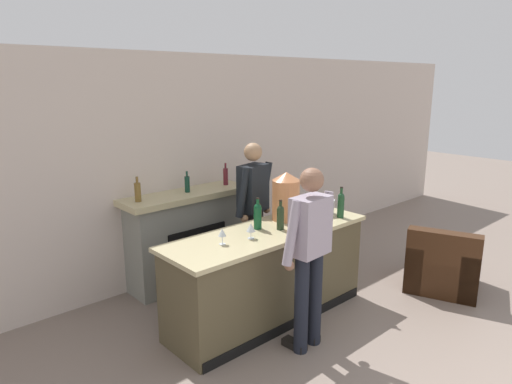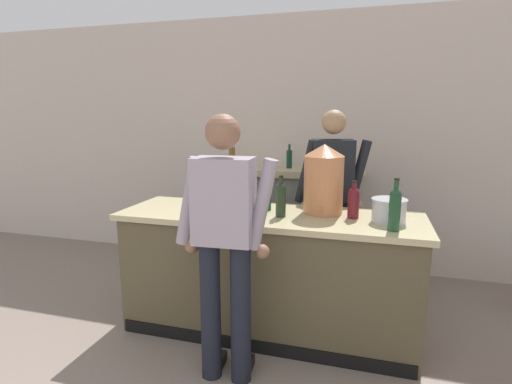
{
  "view_description": "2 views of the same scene",
  "coord_description": "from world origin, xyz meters",
  "px_view_note": "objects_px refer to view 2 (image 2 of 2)",
  "views": [
    {
      "loc": [
        -3.15,
        -0.11,
        2.43
      ],
      "look_at": [
        -0.05,
        3.32,
        1.3
      ],
      "focal_mm": 32.0,
      "sensor_mm": 36.0,
      "label": 1
    },
    {
      "loc": [
        0.59,
        0.19,
        1.71
      ],
      "look_at": [
        -0.29,
        3.26,
        1.08
      ],
      "focal_mm": 28.0,
      "sensor_mm": 36.0,
      "label": 2
    }
  ],
  "objects_px": {
    "wine_glass_front_right": "(195,195)",
    "wine_bottle_cabernet_heavy": "(281,198)",
    "person_bartender": "(331,198)",
    "copper_dispenser": "(324,179)",
    "wine_bottle_burgundy_dark": "(266,192)",
    "wine_glass_near_bucket": "(229,199)",
    "person_customer": "(225,240)",
    "ice_bucket_steel": "(389,210)",
    "wine_bottle_port_short": "(354,201)",
    "wine_bottle_chardonnay_pale": "(395,208)",
    "fireplace_stone": "(287,219)"
  },
  "relations": [
    {
      "from": "wine_glass_front_right",
      "to": "wine_bottle_cabernet_heavy",
      "type": "bearing_deg",
      "value": -4.09
    },
    {
      "from": "person_bartender",
      "to": "copper_dispenser",
      "type": "bearing_deg",
      "value": -91.45
    },
    {
      "from": "wine_bottle_burgundy_dark",
      "to": "wine_glass_near_bucket",
      "type": "distance_m",
      "value": 0.31
    },
    {
      "from": "person_customer",
      "to": "wine_bottle_burgundy_dark",
      "type": "xyz_separation_m",
      "value": [
        0.07,
        0.75,
        0.16
      ]
    },
    {
      "from": "copper_dispenser",
      "to": "ice_bucket_steel",
      "type": "xyz_separation_m",
      "value": [
        0.48,
        -0.14,
        -0.18
      ]
    },
    {
      "from": "wine_bottle_port_short",
      "to": "wine_glass_front_right",
      "type": "relative_size",
      "value": 1.78
    },
    {
      "from": "person_customer",
      "to": "person_bartender",
      "type": "height_order",
      "value": "person_bartender"
    },
    {
      "from": "ice_bucket_steel",
      "to": "wine_bottle_port_short",
      "type": "height_order",
      "value": "wine_bottle_port_short"
    },
    {
      "from": "wine_bottle_cabernet_heavy",
      "to": "wine_glass_front_right",
      "type": "relative_size",
      "value": 2.01
    },
    {
      "from": "wine_bottle_port_short",
      "to": "wine_glass_near_bucket",
      "type": "bearing_deg",
      "value": -173.03
    },
    {
      "from": "person_customer",
      "to": "copper_dispenser",
      "type": "height_order",
      "value": "person_customer"
    },
    {
      "from": "wine_bottle_chardonnay_pale",
      "to": "person_customer",
      "type": "bearing_deg",
      "value": -156.66
    },
    {
      "from": "person_customer",
      "to": "copper_dispenser",
      "type": "relative_size",
      "value": 3.26
    },
    {
      "from": "wine_bottle_cabernet_heavy",
      "to": "wine_glass_near_bucket",
      "type": "distance_m",
      "value": 0.41
    },
    {
      "from": "wine_bottle_port_short",
      "to": "wine_bottle_chardonnay_pale",
      "type": "distance_m",
      "value": 0.37
    },
    {
      "from": "person_bartender",
      "to": "person_customer",
      "type": "bearing_deg",
      "value": -111.37
    },
    {
      "from": "person_bartender",
      "to": "wine_bottle_cabernet_heavy",
      "type": "height_order",
      "value": "person_bartender"
    },
    {
      "from": "person_customer",
      "to": "wine_bottle_port_short",
      "type": "height_order",
      "value": "person_customer"
    },
    {
      "from": "person_customer",
      "to": "person_bartender",
      "type": "relative_size",
      "value": 0.98
    },
    {
      "from": "fireplace_stone",
      "to": "person_customer",
      "type": "xyz_separation_m",
      "value": [
        0.01,
        -1.95,
        0.36
      ]
    },
    {
      "from": "wine_bottle_chardonnay_pale",
      "to": "wine_glass_front_right",
      "type": "distance_m",
      "value": 1.5
    },
    {
      "from": "person_bartender",
      "to": "wine_bottle_port_short",
      "type": "bearing_deg",
      "value": -71.14
    },
    {
      "from": "wine_bottle_port_short",
      "to": "wine_glass_near_bucket",
      "type": "distance_m",
      "value": 0.93
    },
    {
      "from": "fireplace_stone",
      "to": "wine_bottle_cabernet_heavy",
      "type": "relative_size",
      "value": 5.21
    },
    {
      "from": "copper_dispenser",
      "to": "wine_glass_near_bucket",
      "type": "relative_size",
      "value": 3.39
    },
    {
      "from": "person_customer",
      "to": "wine_glass_near_bucket",
      "type": "distance_m",
      "value": 0.62
    },
    {
      "from": "fireplace_stone",
      "to": "copper_dispenser",
      "type": "relative_size",
      "value": 3.06
    },
    {
      "from": "person_customer",
      "to": "wine_bottle_port_short",
      "type": "xyz_separation_m",
      "value": [
        0.74,
        0.69,
        0.14
      ]
    },
    {
      "from": "person_bartender",
      "to": "wine_bottle_cabernet_heavy",
      "type": "distance_m",
      "value": 0.81
    },
    {
      "from": "ice_bucket_steel",
      "to": "person_bartender",
      "type": "bearing_deg",
      "value": 124.29
    },
    {
      "from": "wine_bottle_burgundy_dark",
      "to": "ice_bucket_steel",
      "type": "bearing_deg",
      "value": -6.52
    },
    {
      "from": "ice_bucket_steel",
      "to": "wine_bottle_chardonnay_pale",
      "type": "relative_size",
      "value": 0.71
    },
    {
      "from": "wine_bottle_chardonnay_pale",
      "to": "wine_bottle_burgundy_dark",
      "type": "bearing_deg",
      "value": 161.11
    },
    {
      "from": "person_bartender",
      "to": "wine_bottle_chardonnay_pale",
      "type": "height_order",
      "value": "person_bartender"
    },
    {
      "from": "ice_bucket_steel",
      "to": "wine_bottle_chardonnay_pale",
      "type": "bearing_deg",
      "value": -83.67
    },
    {
      "from": "wine_bottle_burgundy_dark",
      "to": "wine_bottle_cabernet_heavy",
      "type": "distance_m",
      "value": 0.23
    },
    {
      "from": "wine_glass_front_right",
      "to": "fireplace_stone",
      "type": "bearing_deg",
      "value": 70.1
    },
    {
      "from": "wine_bottle_port_short",
      "to": "wine_bottle_burgundy_dark",
      "type": "height_order",
      "value": "wine_bottle_burgundy_dark"
    },
    {
      "from": "person_customer",
      "to": "wine_bottle_cabernet_heavy",
      "type": "distance_m",
      "value": 0.64
    },
    {
      "from": "wine_bottle_chardonnay_pale",
      "to": "person_bartender",
      "type": "bearing_deg",
      "value": 118.53
    },
    {
      "from": "copper_dispenser",
      "to": "wine_bottle_port_short",
      "type": "bearing_deg",
      "value": -22.53
    },
    {
      "from": "person_customer",
      "to": "wine_bottle_cabernet_heavy",
      "type": "height_order",
      "value": "person_customer"
    },
    {
      "from": "wine_bottle_port_short",
      "to": "person_bartender",
      "type": "bearing_deg",
      "value": 108.86
    },
    {
      "from": "copper_dispenser",
      "to": "person_bartender",
      "type": "bearing_deg",
      "value": 88.55
    },
    {
      "from": "ice_bucket_steel",
      "to": "wine_glass_near_bucket",
      "type": "height_order",
      "value": "ice_bucket_steel"
    },
    {
      "from": "wine_bottle_burgundy_dark",
      "to": "wine_bottle_cabernet_heavy",
      "type": "relative_size",
      "value": 1.06
    },
    {
      "from": "person_bartender",
      "to": "wine_bottle_burgundy_dark",
      "type": "relative_size",
      "value": 5.36
    },
    {
      "from": "fireplace_stone",
      "to": "wine_bottle_cabernet_heavy",
      "type": "distance_m",
      "value": 1.48
    },
    {
      "from": "wine_bottle_chardonnay_pale",
      "to": "ice_bucket_steel",
      "type": "bearing_deg",
      "value": 96.33
    },
    {
      "from": "wine_bottle_chardonnay_pale",
      "to": "wine_glass_front_right",
      "type": "bearing_deg",
      "value": 172.27
    }
  ]
}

